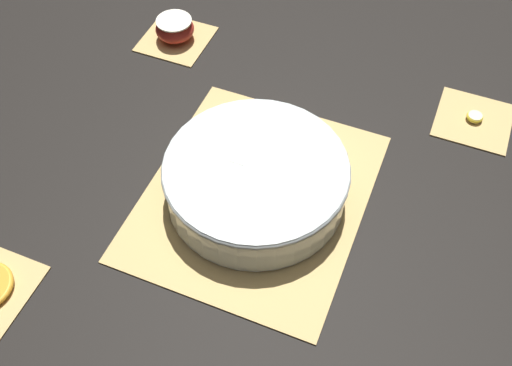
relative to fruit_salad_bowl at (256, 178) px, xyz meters
name	(u,v)px	position (x,y,z in m)	size (l,w,h in m)	color
ground_plane	(256,196)	(0.00, 0.00, -0.05)	(6.00, 6.00, 0.00)	black
bamboo_mat_center	(256,195)	(0.00, 0.00, -0.04)	(0.41, 0.34, 0.01)	tan
coaster_mat_near_left	(176,39)	(-0.30, -0.30, -0.04)	(0.13, 0.13, 0.01)	tan
coaster_mat_far_left	(474,120)	(-0.30, 0.30, -0.04)	(0.13, 0.13, 0.01)	tan
fruit_salad_bowl	(256,178)	(0.00, 0.00, 0.00)	(0.29, 0.29, 0.07)	silver
apple_half	(175,28)	(-0.30, -0.30, -0.02)	(0.08, 0.08, 0.04)	#B72D23
banana_coin_single	(475,117)	(-0.30, 0.30, -0.04)	(0.03, 0.03, 0.01)	beige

